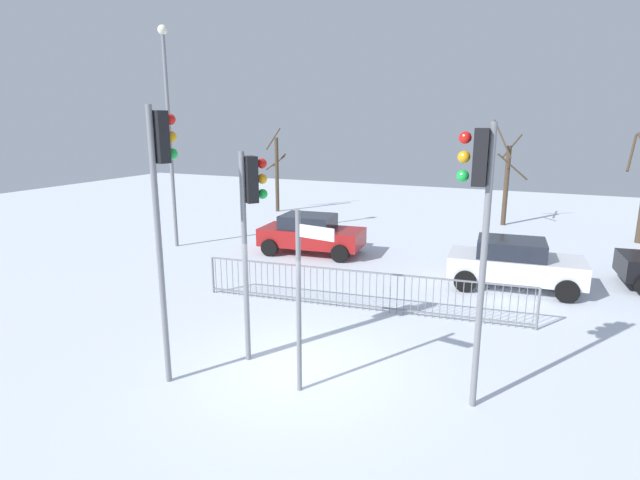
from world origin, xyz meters
TOP-DOWN VIEW (x-y plane):
  - ground_plane at (0.00, 0.00)m, footprint 60.00×60.00m
  - traffic_light_foreground_right at (-1.08, 0.08)m, footprint 0.44×0.49m
  - traffic_light_rear_left at (3.23, 0.05)m, footprint 0.57×0.34m
  - traffic_light_mid_left at (-2.04, -1.31)m, footprint 0.36×0.56m
  - direction_sign_post at (0.42, -0.72)m, footprint 0.78×0.20m
  - pedestrian_guard_railing at (-0.02, 3.62)m, footprint 8.72×0.99m
  - car_white_mid at (3.54, 7.20)m, footprint 3.93×2.19m
  - car_red_near at (-3.68, 8.38)m, footprint 3.95×2.24m
  - street_lamp at (-9.05, 7.21)m, footprint 0.36×0.36m
  - bare_tree_centre at (-9.27, 15.92)m, footprint 1.15×0.91m
  - bare_tree_right at (2.47, 16.96)m, footprint 1.74×1.48m

SIDE VIEW (x-z plane):
  - ground_plane at x=0.00m, z-range 0.00..0.00m
  - pedestrian_guard_railing at x=-0.02m, z-range 0.02..1.09m
  - car_white_mid at x=3.54m, z-range 0.03..1.50m
  - car_red_near at x=-3.68m, z-range 0.03..1.50m
  - direction_sign_post at x=0.42m, z-range 0.19..3.58m
  - bare_tree_centre at x=-9.27m, z-range -0.14..4.37m
  - bare_tree_right at x=2.47m, z-range -0.35..4.59m
  - traffic_light_foreground_right at x=-1.08m, z-range 1.01..5.32m
  - traffic_light_rear_left at x=3.23m, z-range 1.12..5.99m
  - traffic_light_mid_left at x=-2.04m, z-range 1.18..6.33m
  - street_lamp at x=-9.05m, z-range 0.80..9.07m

